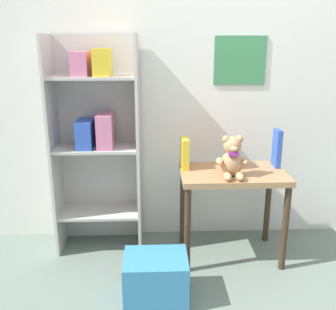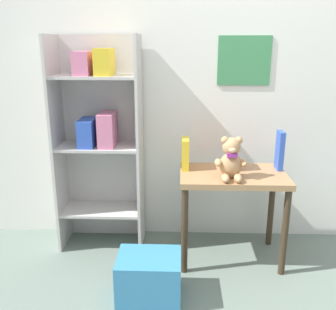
% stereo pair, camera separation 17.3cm
% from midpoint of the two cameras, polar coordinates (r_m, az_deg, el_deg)
% --- Properties ---
extents(wall_back, '(4.80, 0.07, 2.50)m').
position_cam_midpoint_polar(wall_back, '(2.59, 4.98, 14.09)').
color(wall_back, silver).
rests_on(wall_back, ground_plane).
extents(bookshelf_side, '(0.56, 0.29, 1.42)m').
position_cam_midpoint_polar(bookshelf_side, '(2.51, -12.71, 3.10)').
color(bookshelf_side, '#BCB7B2').
rests_on(bookshelf_side, ground_plane).
extents(display_table, '(0.66, 0.42, 0.59)m').
position_cam_midpoint_polar(display_table, '(2.41, 7.74, -4.66)').
color(display_table, '#9E754C').
rests_on(display_table, ground_plane).
extents(teddy_bear, '(0.19, 0.18, 0.25)m').
position_cam_midpoint_polar(teddy_bear, '(2.25, 7.59, -0.52)').
color(teddy_bear, tan).
rests_on(teddy_bear, display_table).
extents(book_standing_yellow, '(0.05, 0.14, 0.20)m').
position_cam_midpoint_polar(book_standing_yellow, '(2.39, 0.50, 0.26)').
color(book_standing_yellow, gold).
rests_on(book_standing_yellow, display_table).
extents(book_standing_red, '(0.03, 0.13, 0.19)m').
position_cam_midpoint_polar(book_standing_red, '(2.42, 7.57, 0.26)').
color(book_standing_red, red).
rests_on(book_standing_red, display_table).
extents(book_standing_blue, '(0.03, 0.10, 0.25)m').
position_cam_midpoint_polar(book_standing_blue, '(2.49, 14.38, 1.00)').
color(book_standing_blue, '#2D51B7').
rests_on(book_standing_blue, display_table).
extents(storage_bin, '(0.35, 0.27, 0.25)m').
position_cam_midpoint_polar(storage_bin, '(2.16, -4.27, -18.22)').
color(storage_bin, teal).
rests_on(storage_bin, ground_plane).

